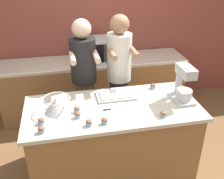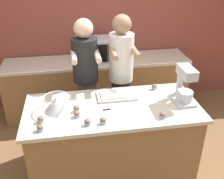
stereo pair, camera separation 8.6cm
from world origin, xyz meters
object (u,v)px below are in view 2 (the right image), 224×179
(cupcake_3, at_px, (163,115))
(cupcake_6, at_px, (77,114))
(baking_tray, at_px, (117,95))
(cupcake_0, at_px, (88,122))
(cupcake_4, at_px, (41,119))
(cupcake_1, at_px, (77,109))
(person_right, at_px, (121,78))
(mixing_bowl, at_px, (57,103))
(cupcake_5, at_px, (103,121))
(person_left, at_px, (86,82))
(stand_mixer, at_px, (184,87))
(cupcake_2, at_px, (40,128))
(knife, at_px, (112,109))
(cupcake_7, at_px, (154,87))
(microwave_oven, at_px, (98,49))

(cupcake_3, bearing_deg, cupcake_6, 169.40)
(baking_tray, xyz_separation_m, cupcake_0, (-0.36, -0.48, 0.01))
(cupcake_4, bearing_deg, cupcake_1, 21.56)
(cupcake_1, relative_size, cupcake_3, 1.00)
(person_right, relative_size, cupcake_1, 27.10)
(person_right, bearing_deg, cupcake_0, -117.76)
(person_right, relative_size, cupcake_3, 27.10)
(mixing_bowl, relative_size, cupcake_5, 4.31)
(person_left, bearing_deg, stand_mixer, -35.09)
(cupcake_1, xyz_separation_m, cupcake_2, (-0.34, -0.27, 0.00))
(knife, distance_m, cupcake_4, 0.71)
(cupcake_2, bearing_deg, cupcake_1, 38.65)
(cupcake_4, bearing_deg, knife, 9.54)
(cupcake_0, height_order, cupcake_7, same)
(person_left, relative_size, stand_mixer, 4.27)
(cupcake_1, height_order, cupcake_5, same)
(person_right, distance_m, stand_mixer, 0.89)
(mixing_bowl, height_order, cupcake_3, mixing_bowl)
(mixing_bowl, xyz_separation_m, baking_tray, (0.64, 0.18, -0.06))
(cupcake_0, bearing_deg, mixing_bowl, 132.53)
(knife, xyz_separation_m, cupcake_2, (-0.69, -0.25, 0.03))
(cupcake_0, distance_m, cupcake_1, 0.27)
(person_right, xyz_separation_m, cupcake_0, (-0.50, -0.95, 0.04))
(cupcake_3, bearing_deg, stand_mixer, 40.25)
(cupcake_6, height_order, cupcake_7, same)
(microwave_oven, distance_m, cupcake_1, 1.50)
(cupcake_4, bearing_deg, cupcake_0, -15.20)
(baking_tray, xyz_separation_m, cupcake_6, (-0.45, -0.33, 0.01))
(microwave_oven, height_order, cupcake_4, microwave_oven)
(person_right, bearing_deg, knife, -108.06)
(cupcake_0, relative_size, cupcake_6, 1.00)
(cupcake_6, bearing_deg, cupcake_0, -59.18)
(cupcake_6, bearing_deg, cupcake_4, -174.10)
(person_left, relative_size, cupcake_4, 26.62)
(stand_mixer, relative_size, cupcake_4, 6.23)
(stand_mixer, relative_size, microwave_oven, 0.85)
(baking_tray, distance_m, cupcake_5, 0.53)
(cupcake_7, bearing_deg, stand_mixer, -55.66)
(cupcake_4, height_order, cupcake_6, same)
(person_left, height_order, microwave_oven, person_left)
(baking_tray, xyz_separation_m, cupcake_2, (-0.78, -0.50, 0.01))
(knife, distance_m, cupcake_2, 0.74)
(cupcake_6, bearing_deg, mixing_bowl, 141.10)
(mixing_bowl, bearing_deg, cupcake_6, -38.90)
(cupcake_0, height_order, cupcake_2, same)
(stand_mixer, xyz_separation_m, knife, (-0.77, -0.03, -0.17))
(stand_mixer, relative_size, cupcake_3, 6.23)
(microwave_oven, bearing_deg, cupcake_6, -103.87)
(knife, relative_size, cupcake_2, 3.47)
(knife, xyz_separation_m, cupcake_4, (-0.70, -0.12, 0.03))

